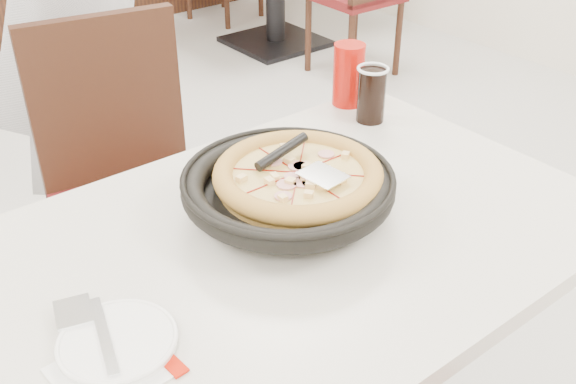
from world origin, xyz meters
TOP-DOWN VIEW (x-y plane):
  - main_table at (0.08, -0.02)m, footprint 1.25×0.87m
  - chair_far at (0.08, 0.64)m, footprint 0.49×0.49m
  - trivet at (0.17, 0.01)m, footprint 0.14×0.14m
  - pizza_pan at (0.12, 0.03)m, footprint 0.36×0.36m
  - pizza at (0.14, 0.03)m, footprint 0.33×0.33m
  - pizza_server at (0.16, -0.02)m, footprint 0.08×0.09m
  - napkin at (-0.34, -0.14)m, footprint 0.15×0.15m
  - side_plate at (-0.31, -0.09)m, footprint 0.19×0.19m
  - fork at (-0.32, -0.08)m, footprint 0.06×0.17m
  - cola_glass at (0.53, 0.23)m, footprint 0.07×0.07m
  - red_cup at (0.56, 0.34)m, footprint 0.08×0.08m

SIDE VIEW (x-z plane):
  - main_table at x=0.08m, z-range 0.00..0.75m
  - chair_far at x=0.08m, z-range 0.00..0.95m
  - napkin at x=-0.34m, z-range 0.75..0.75m
  - side_plate at x=-0.31m, z-range 0.75..0.77m
  - trivet at x=0.17m, z-range 0.75..0.79m
  - fork at x=-0.32m, z-range 0.77..0.77m
  - pizza_pan at x=0.12m, z-range 0.79..0.80m
  - pizza at x=0.14m, z-range 0.80..0.82m
  - cola_glass at x=0.53m, z-range 0.75..0.88m
  - red_cup at x=0.56m, z-range 0.75..0.91m
  - pizza_server at x=0.16m, z-range 0.84..0.84m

